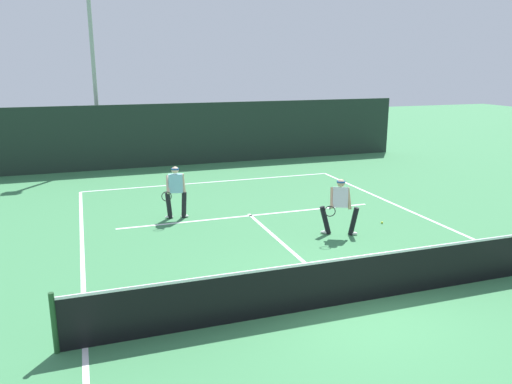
{
  "coord_description": "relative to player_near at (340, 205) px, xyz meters",
  "views": [
    {
      "loc": [
        -4.7,
        -7.96,
        4.55
      ],
      "look_at": [
        -0.16,
        5.24,
        1.0
      ],
      "focal_mm": 35.48,
      "sensor_mm": 36.0,
      "label": 1
    }
  ],
  "objects": [
    {
      "name": "back_fence_windscreen",
      "position": [
        -1.73,
        11.18,
        0.56
      ],
      "size": [
        20.93,
        0.12,
        2.83
      ],
      "primitive_type": "cube",
      "color": "#1E2D25",
      "rests_on": "ground_plane"
    },
    {
      "name": "court_line_baseline_far",
      "position": [
        -1.73,
        7.3,
        -0.85
      ],
      "size": [
        9.9,
        0.1,
        0.01
      ],
      "primitive_type": "cube",
      "color": "white",
      "rests_on": "ground_plane"
    },
    {
      "name": "tennis_ball",
      "position": [
        0.7,
        -2.12,
        -0.82
      ],
      "size": [
        0.07,
        0.07,
        0.07
      ],
      "primitive_type": "sphere",
      "color": "#D1E033",
      "rests_on": "ground_plane"
    },
    {
      "name": "player_near",
      "position": [
        0.0,
        0.0,
        0.0
      ],
      "size": [
        1.14,
        0.8,
        1.56
      ],
      "rotation": [
        0.0,
        0.0,
        2.67
      ],
      "color": "black",
      "rests_on": "ground_plane"
    },
    {
      "name": "tennis_ball_extra",
      "position": [
        1.67,
        0.45,
        -0.82
      ],
      "size": [
        0.07,
        0.07,
        0.07
      ],
      "primitive_type": "sphere",
      "color": "#D1E033",
      "rests_on": "ground_plane"
    },
    {
      "name": "court_line_sideline_left",
      "position": [
        -6.68,
        -3.75,
        -0.85
      ],
      "size": [
        0.1,
        22.09,
        0.01
      ],
      "primitive_type": "cube",
      "color": "white",
      "rests_on": "ground_plane"
    },
    {
      "name": "ground_plane",
      "position": [
        -1.73,
        -3.75,
        -0.85
      ],
      "size": [
        80.0,
        80.0,
        0.0
      ],
      "primitive_type": "plane",
      "color": "#3B7E4C"
    },
    {
      "name": "light_pole",
      "position": [
        -5.74,
        12.37,
        4.27
      ],
      "size": [
        0.55,
        0.44,
        8.49
      ],
      "color": "#9EA39E",
      "rests_on": "ground_plane"
    },
    {
      "name": "tennis_net",
      "position": [
        -1.73,
        -3.75,
        -0.35
      ],
      "size": [
        10.85,
        0.09,
        1.05
      ],
      "color": "#1E4723",
      "rests_on": "ground_plane"
    },
    {
      "name": "player_far",
      "position": [
        -3.93,
        2.97,
        0.02
      ],
      "size": [
        0.88,
        0.86,
        1.59
      ],
      "rotation": [
        0.0,
        0.0,
        2.99
      ],
      "color": "black",
      "rests_on": "ground_plane"
    },
    {
      "name": "court_line_service",
      "position": [
        -1.73,
        2.47,
        -0.85
      ],
      "size": [
        8.07,
        0.1,
        0.01
      ],
      "primitive_type": "cube",
      "color": "white",
      "rests_on": "ground_plane"
    },
    {
      "name": "court_line_centre",
      "position": [
        -1.73,
        -0.55,
        -0.85
      ],
      "size": [
        0.1,
        6.4,
        0.01
      ],
      "primitive_type": "cube",
      "color": "white",
      "rests_on": "ground_plane"
    }
  ]
}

